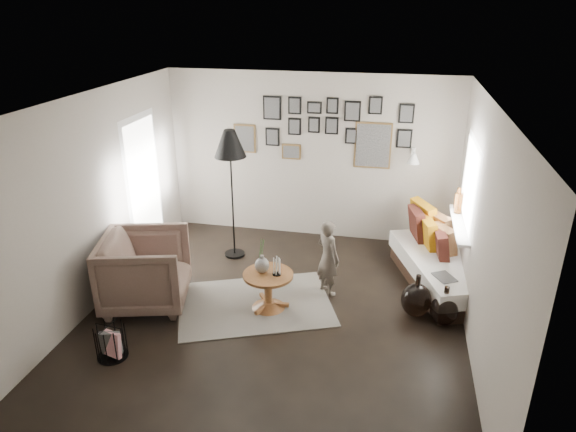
% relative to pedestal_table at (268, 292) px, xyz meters
% --- Properties ---
extents(ground, '(4.80, 4.80, 0.00)m').
position_rel_pedestal_table_xyz_m(ground, '(0.11, -0.10, -0.22)').
color(ground, black).
rests_on(ground, ground).
extents(wall_back, '(4.50, 0.00, 4.50)m').
position_rel_pedestal_table_xyz_m(wall_back, '(0.11, 2.30, 1.08)').
color(wall_back, '#A1988C').
rests_on(wall_back, ground).
extents(wall_front, '(4.50, 0.00, 4.50)m').
position_rel_pedestal_table_xyz_m(wall_front, '(0.11, -2.50, 1.08)').
color(wall_front, '#A1988C').
rests_on(wall_front, ground).
extents(wall_left, '(0.00, 4.80, 4.80)m').
position_rel_pedestal_table_xyz_m(wall_left, '(-2.14, -0.10, 1.08)').
color(wall_left, '#A1988C').
rests_on(wall_left, ground).
extents(wall_right, '(0.00, 4.80, 4.80)m').
position_rel_pedestal_table_xyz_m(wall_right, '(2.36, -0.10, 1.08)').
color(wall_right, '#A1988C').
rests_on(wall_right, ground).
extents(ceiling, '(4.80, 4.80, 0.00)m').
position_rel_pedestal_table_xyz_m(ceiling, '(0.11, -0.10, 2.38)').
color(ceiling, white).
rests_on(ceiling, wall_back).
extents(door_left, '(0.00, 2.14, 2.14)m').
position_rel_pedestal_table_xyz_m(door_left, '(-2.12, 1.10, 0.83)').
color(door_left, white).
rests_on(door_left, wall_left).
extents(window_right, '(0.15, 1.32, 1.30)m').
position_rel_pedestal_table_xyz_m(window_right, '(2.29, 1.24, 0.71)').
color(window_right, white).
rests_on(window_right, wall_right).
extents(gallery_wall, '(2.74, 0.03, 1.08)m').
position_rel_pedestal_table_xyz_m(gallery_wall, '(0.40, 2.28, 1.52)').
color(gallery_wall, brown).
rests_on(gallery_wall, wall_back).
extents(wall_sconce, '(0.18, 0.36, 0.16)m').
position_rel_pedestal_table_xyz_m(wall_sconce, '(1.66, 2.03, 1.24)').
color(wall_sconce, white).
rests_on(wall_sconce, wall_back).
extents(rug, '(2.25, 1.94, 0.01)m').
position_rel_pedestal_table_xyz_m(rug, '(-0.19, 0.04, -0.22)').
color(rug, '#B4AC9E').
rests_on(rug, ground).
extents(pedestal_table, '(0.62, 0.62, 0.49)m').
position_rel_pedestal_table_xyz_m(pedestal_table, '(0.00, 0.00, 0.00)').
color(pedestal_table, brown).
rests_on(pedestal_table, ground).
extents(vase, '(0.18, 0.18, 0.44)m').
position_rel_pedestal_table_xyz_m(vase, '(-0.08, 0.02, 0.40)').
color(vase, black).
rests_on(vase, pedestal_table).
extents(candles, '(0.11, 0.11, 0.23)m').
position_rel_pedestal_table_xyz_m(candles, '(0.11, -0.00, 0.37)').
color(candles, black).
rests_on(candles, pedestal_table).
extents(daybed, '(1.39, 2.03, 0.92)m').
position_rel_pedestal_table_xyz_m(daybed, '(2.12, 1.10, 0.07)').
color(daybed, black).
rests_on(daybed, ground).
extents(magazine_on_daybed, '(0.32, 0.35, 0.02)m').
position_rel_pedestal_table_xyz_m(magazine_on_daybed, '(2.11, 0.46, 0.21)').
color(magazine_on_daybed, black).
rests_on(magazine_on_daybed, daybed).
extents(armchair, '(1.24, 1.22, 0.93)m').
position_rel_pedestal_table_xyz_m(armchair, '(-1.52, -0.21, 0.24)').
color(armchair, brown).
rests_on(armchair, ground).
extents(armchair_cushion, '(0.51, 0.52, 0.19)m').
position_rel_pedestal_table_xyz_m(armchair_cushion, '(-1.49, -0.16, 0.26)').
color(armchair_cushion, white).
rests_on(armchair_cushion, armchair).
extents(floor_lamp, '(0.45, 0.45, 1.93)m').
position_rel_pedestal_table_xyz_m(floor_lamp, '(-0.85, 1.30, 1.44)').
color(floor_lamp, black).
rests_on(floor_lamp, ground).
extents(magazine_basket, '(0.34, 0.34, 0.39)m').
position_rel_pedestal_table_xyz_m(magazine_basket, '(-1.42, -1.28, -0.03)').
color(magazine_basket, black).
rests_on(magazine_basket, ground).
extents(demijohn_large, '(0.37, 0.37, 0.55)m').
position_rel_pedestal_table_xyz_m(demijohn_large, '(1.79, 0.22, -0.01)').
color(demijohn_large, black).
rests_on(demijohn_large, ground).
extents(demijohn_small, '(0.32, 0.32, 0.50)m').
position_rel_pedestal_table_xyz_m(demijohn_small, '(2.11, 0.10, -0.03)').
color(demijohn_small, black).
rests_on(demijohn_small, ground).
extents(child, '(0.44, 0.43, 1.03)m').
position_rel_pedestal_table_xyz_m(child, '(0.66, 0.53, 0.29)').
color(child, '#584E45').
rests_on(child, ground).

